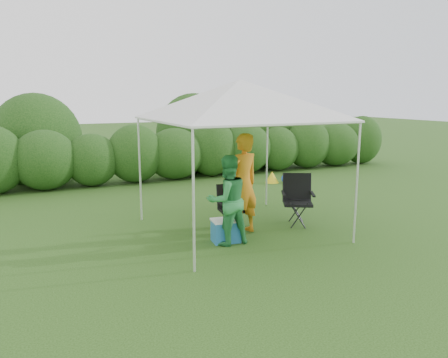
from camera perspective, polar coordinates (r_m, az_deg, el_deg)
name	(u,v)px	position (r m, az deg, el deg)	size (l,w,h in m)	color
ground	(251,238)	(8.02, 3.57, -7.67)	(70.00, 70.00, 0.00)	#31591C
hedge	(159,153)	(13.32, -8.51, 3.33)	(17.60, 1.53, 1.80)	#254D18
canopy	(240,100)	(8.04, 2.04, 10.26)	(3.10, 3.10, 2.83)	silver
chair_right	(297,196)	(8.85, 9.56, -2.19)	(0.78, 0.76, 1.01)	black
chair_left	(231,204)	(8.45, 0.87, -3.26)	(0.58, 0.54, 0.85)	black
man	(243,184)	(8.07, 2.45, -0.64)	(0.68, 0.45, 1.88)	orange
woman	(227,200)	(7.49, 0.44, -2.77)	(0.76, 0.59, 1.56)	#2F9148
cooler	(226,230)	(7.74, 0.24, -6.73)	(0.53, 0.41, 0.41)	#236AA4
bottle	(230,213)	(7.64, 0.78, -4.40)	(0.07, 0.07, 0.25)	#592D0C
lawn_toy	(276,177)	(12.99, 6.76, 0.20)	(0.68, 0.56, 0.34)	yellow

